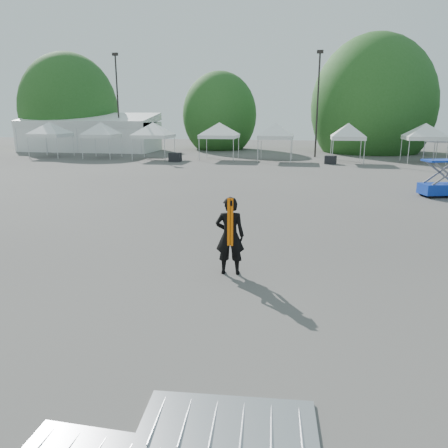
# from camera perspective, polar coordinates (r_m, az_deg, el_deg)

# --- Properties ---
(ground) EXTENTS (120.00, 120.00, 0.00)m
(ground) POSITION_cam_1_polar(r_m,az_deg,el_deg) (12.61, 0.81, -4.60)
(ground) COLOR #474442
(ground) RESTS_ON ground
(marquee) EXTENTS (15.00, 6.25, 4.23)m
(marquee) POSITION_cam_1_polar(r_m,az_deg,el_deg) (52.60, -17.11, 11.27)
(marquee) COLOR white
(marquee) RESTS_ON ground
(light_pole_west) EXTENTS (0.60, 0.25, 10.30)m
(light_pole_west) POSITION_cam_1_polar(r_m,az_deg,el_deg) (49.97, -13.73, 15.73)
(light_pole_west) COLOR black
(light_pole_west) RESTS_ON ground
(light_pole_east) EXTENTS (0.60, 0.25, 9.80)m
(light_pole_east) POSITION_cam_1_polar(r_m,az_deg,el_deg) (43.81, 12.16, 15.76)
(light_pole_east) COLOR black
(light_pole_east) RESTS_ON ground
(tree_far_w) EXTENTS (4.80, 4.80, 7.30)m
(tree_far_w) POSITION_cam_1_polar(r_m,az_deg,el_deg) (57.10, -19.57, 13.85)
(tree_far_w) COLOR #382314
(tree_far_w) RESTS_ON ground
(tree_mid_w) EXTENTS (4.16, 4.16, 6.33)m
(tree_mid_w) POSITION_cam_1_polar(r_m,az_deg,el_deg) (52.73, -0.56, 14.02)
(tree_mid_w) COLOR #382314
(tree_mid_w) RESTS_ON ground
(tree_mid_e) EXTENTS (5.12, 5.12, 7.79)m
(tree_mid_e) POSITION_cam_1_polar(r_m,az_deg,el_deg) (51.27, 18.84, 14.30)
(tree_mid_e) COLOR #382314
(tree_mid_e) RESTS_ON ground
(tent_a) EXTENTS (4.51, 4.51, 3.88)m
(tent_a) POSITION_cam_1_polar(r_m,az_deg,el_deg) (46.28, -21.84, 11.93)
(tent_a) COLOR silver
(tent_a) RESTS_ON ground
(tent_b) EXTENTS (4.11, 4.11, 3.88)m
(tent_b) POSITION_cam_1_polar(r_m,az_deg,el_deg) (43.47, -15.81, 12.32)
(tent_b) COLOR silver
(tent_b) RESTS_ON ground
(tent_c) EXTENTS (4.65, 4.65, 3.88)m
(tent_c) POSITION_cam_1_polar(r_m,az_deg,el_deg) (41.33, -9.26, 12.59)
(tent_c) COLOR silver
(tent_c) RESTS_ON ground
(tent_d) EXTENTS (4.68, 4.68, 3.88)m
(tent_d) POSITION_cam_1_polar(r_m,az_deg,el_deg) (40.71, -0.61, 12.75)
(tent_d) COLOR silver
(tent_d) RESTS_ON ground
(tent_e) EXTENTS (4.28, 4.28, 3.88)m
(tent_e) POSITION_cam_1_polar(r_m,az_deg,el_deg) (39.47, 6.82, 12.61)
(tent_e) COLOR silver
(tent_e) RESTS_ON ground
(tent_f) EXTENTS (3.89, 3.89, 3.88)m
(tent_f) POSITION_cam_1_polar(r_m,az_deg,el_deg) (39.32, 15.97, 12.17)
(tent_f) COLOR silver
(tent_f) RESTS_ON ground
(tent_g) EXTENTS (4.52, 4.52, 3.88)m
(tent_g) POSITION_cam_1_polar(r_m,az_deg,el_deg) (41.46, 24.85, 11.50)
(tent_g) COLOR silver
(tent_g) RESTS_ON ground
(man) EXTENTS (0.79, 0.56, 2.05)m
(man) POSITION_cam_1_polar(r_m,az_deg,el_deg) (11.20, 0.78, -1.53)
(man) COLOR black
(man) RESTS_ON ground
(scissor_lift) EXTENTS (2.34, 1.62, 2.75)m
(scissor_lift) POSITION_cam_1_polar(r_m,az_deg,el_deg) (24.55, 26.84, 6.40)
(scissor_lift) COLOR #0C1CA5
(scissor_lift) RESTS_ON ground
(barrier_mid) EXTENTS (2.43, 1.34, 0.07)m
(barrier_mid) POSITION_cam_1_polar(r_m,az_deg,el_deg) (6.41, 0.56, -24.66)
(barrier_mid) COLOR #A8ABB1
(barrier_mid) RESTS_ON ground
(crate_west) EXTENTS (1.03, 0.81, 0.78)m
(crate_west) POSITION_cam_1_polar(r_m,az_deg,el_deg) (38.98, -6.39, 8.67)
(crate_west) COLOR black
(crate_west) RESTS_ON ground
(crate_mid) EXTENTS (1.03, 0.90, 0.69)m
(crate_mid) POSITION_cam_1_polar(r_m,az_deg,el_deg) (37.97, 13.74, 8.15)
(crate_mid) COLOR black
(crate_mid) RESTS_ON ground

